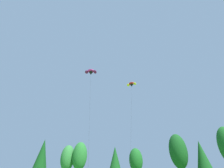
{
  "coord_description": "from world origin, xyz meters",
  "views": [
    {
      "loc": [
        0.46,
        1.91,
        2.13
      ],
      "look_at": [
        -1.62,
        23.4,
        14.31
      ],
      "focal_mm": 25.0,
      "sensor_mm": 36.0,
      "label": 1
    }
  ],
  "objects": [
    {
      "name": "treeline_tree_b",
      "position": [
        -19.85,
        57.6,
        6.13
      ],
      "size": [
        4.54,
        4.54,
        10.13
      ],
      "color": "#472D19",
      "rests_on": "ground_plane"
    },
    {
      "name": "treeline_tree_g",
      "position": [
        21.12,
        52.39,
        6.35
      ],
      "size": [
        3.83,
        3.83,
        10.14
      ],
      "color": "#472D19",
      "rests_on": "ground_plane"
    },
    {
      "name": "treeline_tree_c",
      "position": [
        -15.56,
        56.98,
        6.66
      ],
      "size": [
        4.77,
        4.77,
        11.0
      ],
      "color": "#472D19",
      "rests_on": "ground_plane"
    },
    {
      "name": "treeline_tree_a",
      "position": [
        -28.81,
        57.27,
        7.64
      ],
      "size": [
        4.28,
        4.28,
        12.19
      ],
      "color": "#472D19",
      "rests_on": "ground_plane"
    },
    {
      "name": "treeline_tree_e",
      "position": [
        2.68,
        56.08,
        5.29
      ],
      "size": [
        4.16,
        4.16,
        8.74
      ],
      "color": "#472D19",
      "rests_on": "ground_plane"
    },
    {
      "name": "parafoil_kite_high_magenta",
      "position": [
        -8.22,
        34.78,
        24.61
      ],
      "size": [
        4.5,
        8.86,
        23.75
      ],
      "color": "#D12893"
    },
    {
      "name": "treeline_tree_f",
      "position": [
        15.35,
        54.15,
        7.55
      ],
      "size": [
        5.17,
        5.17,
        12.47
      ],
      "color": "#472D19",
      "rests_on": "ground_plane"
    },
    {
      "name": "parafoil_kite_mid_red_yellow",
      "position": [
        2.28,
        41.14,
        23.9
      ],
      "size": [
        3.09,
        14.88,
        23.04
      ],
      "color": "red"
    },
    {
      "name": "treeline_tree_d",
      "position": [
        -3.75,
        55.44,
        5.8
      ],
      "size": [
        3.64,
        3.64,
        9.26
      ],
      "color": "#472D19",
      "rests_on": "ground_plane"
    }
  ]
}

